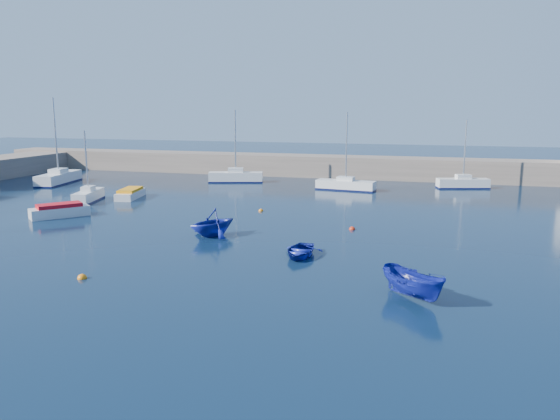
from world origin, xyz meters
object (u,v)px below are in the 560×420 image
(sailboat_6, at_px, (346,185))
(dinghy_left, at_px, (212,222))
(sailboat_7, at_px, (463,183))
(motorboat_2, at_px, (130,194))
(sailboat_4, at_px, (59,178))
(motorboat_1, at_px, (60,211))
(sailboat_3, at_px, (89,195))
(sailboat_5, at_px, (236,177))
(dinghy_center, at_px, (300,251))
(dinghy_right, at_px, (413,284))

(sailboat_6, bearing_deg, dinghy_left, 174.46)
(sailboat_7, height_order, motorboat_2, sailboat_7)
(sailboat_4, xyz_separation_m, motorboat_1, (12.94, -16.50, -0.17))
(sailboat_3, relative_size, sailboat_6, 0.81)
(sailboat_5, relative_size, sailboat_6, 1.03)
(dinghy_left, bearing_deg, dinghy_center, 3.61)
(sailboat_3, xyz_separation_m, dinghy_center, (23.52, -12.96, -0.24))
(sailboat_7, relative_size, motorboat_1, 1.67)
(sailboat_6, distance_m, dinghy_left, 23.96)
(sailboat_5, height_order, dinghy_center, sailboat_5)
(sailboat_4, distance_m, motorboat_1, 20.97)
(motorboat_1, xyz_separation_m, dinghy_right, (28.07, -11.64, 0.19))
(sailboat_4, relative_size, sailboat_7, 1.32)
(sailboat_3, distance_m, sailboat_7, 38.53)
(sailboat_3, height_order, sailboat_7, sailboat_7)
(motorboat_1, distance_m, dinghy_right, 30.38)
(sailboat_3, distance_m, dinghy_center, 26.86)
(sailboat_6, xyz_separation_m, sailboat_7, (11.98, 4.79, 0.03))
(sailboat_3, height_order, sailboat_5, sailboat_5)
(sailboat_6, relative_size, dinghy_left, 2.28)
(sailboat_5, bearing_deg, motorboat_1, 148.27)
(sailboat_4, bearing_deg, dinghy_left, -45.70)
(sailboat_3, height_order, dinghy_left, sailboat_3)
(dinghy_left, bearing_deg, sailboat_7, 88.03)
(motorboat_1, bearing_deg, sailboat_3, 147.17)
(sailboat_3, distance_m, dinghy_left, 19.11)
(sailboat_5, height_order, sailboat_7, sailboat_5)
(sailboat_6, relative_size, motorboat_2, 1.70)
(dinghy_left, bearing_deg, motorboat_2, 167.63)
(sailboat_5, bearing_deg, motorboat_2, 140.21)
(sailboat_3, bearing_deg, sailboat_6, 18.00)
(sailboat_3, distance_m, motorboat_2, 3.90)
(sailboat_5, distance_m, motorboat_1, 24.06)
(sailboat_5, bearing_deg, sailboat_4, 92.63)
(sailboat_4, xyz_separation_m, sailboat_7, (44.51, 8.98, -0.08))
(sailboat_4, relative_size, sailboat_6, 1.19)
(sailboat_5, xyz_separation_m, dinghy_center, (15.12, -29.31, -0.33))
(sailboat_3, relative_size, sailboat_5, 0.79)
(sailboat_4, distance_m, sailboat_6, 32.79)
(sailboat_7, distance_m, dinghy_left, 33.01)
(sailboat_7, bearing_deg, dinghy_right, 158.40)
(sailboat_5, height_order, motorboat_1, sailboat_5)
(sailboat_6, bearing_deg, motorboat_2, 126.90)
(sailboat_3, relative_size, sailboat_4, 0.68)
(dinghy_right, bearing_deg, motorboat_2, 94.18)
(sailboat_6, bearing_deg, dinghy_right, -158.22)
(sailboat_4, xyz_separation_m, dinghy_left, (27.29, -19.18, 0.26))
(dinghy_center, bearing_deg, dinghy_left, 154.51)
(sailboat_5, relative_size, dinghy_left, 2.34)
(sailboat_6, relative_size, motorboat_1, 1.85)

